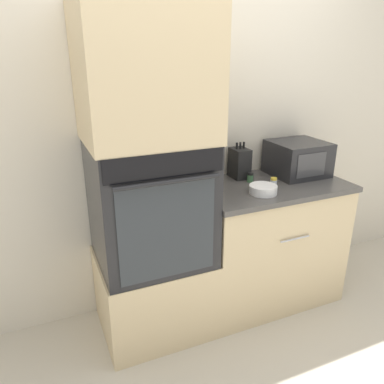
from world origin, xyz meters
TOP-DOWN VIEW (x-y plane):
  - ground_plane at (0.00, 0.00)m, footprint 12.00×12.00m
  - wall_back at (0.00, 0.63)m, footprint 8.00×0.05m
  - oven_cabinet_base at (-0.35, 0.30)m, footprint 0.69×0.60m
  - wall_oven at (-0.35, 0.30)m, footprint 0.67×0.64m
  - oven_cabinet_upper at (-0.35, 0.30)m, footprint 0.69×0.60m
  - counter_unit at (0.51, 0.30)m, footprint 1.04×0.63m
  - microwave at (0.80, 0.39)m, footprint 0.38×0.36m
  - knife_block at (0.38, 0.49)m, footprint 0.11×0.15m
  - bowl at (0.35, 0.15)m, footprint 0.18×0.18m
  - condiment_jar_near at (0.48, 0.22)m, footprint 0.05×0.05m
  - condiment_jar_mid at (0.09, 0.48)m, footprint 0.06×0.06m
  - condiment_jar_far at (0.40, 0.38)m, footprint 0.04×0.04m

SIDE VIEW (x-z plane):
  - ground_plane at x=0.00m, z-range 0.00..0.00m
  - oven_cabinet_base at x=-0.35m, z-range 0.00..0.52m
  - counter_unit at x=0.51m, z-range 0.00..0.90m
  - wall_oven at x=-0.35m, z-range 0.52..1.28m
  - bowl at x=0.35m, z-range 0.90..0.96m
  - condiment_jar_far at x=0.40m, z-range 0.90..0.97m
  - condiment_jar_near at x=0.48m, z-range 0.90..0.97m
  - condiment_jar_mid at x=0.09m, z-range 0.90..1.00m
  - knife_block at x=0.38m, z-range 0.88..1.14m
  - microwave at x=0.80m, z-range 0.90..1.15m
  - wall_back at x=0.00m, z-range 0.00..2.50m
  - oven_cabinet_upper at x=-0.35m, z-range 1.28..2.02m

